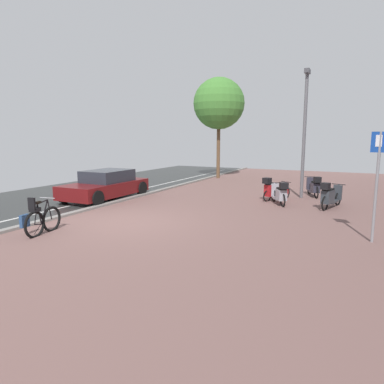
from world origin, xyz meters
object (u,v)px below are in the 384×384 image
(bicycle_foreground, at_px, (41,220))
(parked_car_near, at_px, (106,185))
(scooter_extra, at_px, (273,190))
(lamp_post, at_px, (305,128))
(parking_sign, at_px, (377,176))
(street_tree, at_px, (219,104))
(scooter_mid, at_px, (280,194))
(scooter_far, at_px, (314,187))
(scooter_near, at_px, (330,196))

(bicycle_foreground, bearing_deg, parked_car_near, 112.08)
(scooter_extra, height_order, lamp_post, lamp_post)
(parked_car_near, height_order, parking_sign, parking_sign)
(bicycle_foreground, height_order, street_tree, street_tree)
(scooter_mid, height_order, street_tree, street_tree)
(scooter_far, height_order, street_tree, street_tree)
(bicycle_foreground, bearing_deg, scooter_extra, 60.32)
(scooter_extra, xyz_separation_m, parking_sign, (3.60, -4.78, 1.24))
(scooter_far, bearing_deg, parked_car_near, -151.22)
(parked_car_near, bearing_deg, bicycle_foreground, -67.92)
(scooter_far, height_order, parking_sign, parking_sign)
(lamp_post, distance_m, street_tree, 8.27)
(parking_sign, bearing_deg, scooter_near, 108.47)
(scooter_far, distance_m, street_tree, 9.18)
(scooter_near, xyz_separation_m, street_tree, (-7.38, 7.29, 4.27))
(scooter_extra, distance_m, parking_sign, 6.11)
(scooter_near, relative_size, parked_car_near, 0.46)
(scooter_mid, bearing_deg, scooter_far, 68.89)
(scooter_mid, distance_m, parked_car_near, 7.32)
(parking_sign, height_order, lamp_post, lamp_post)
(scooter_extra, relative_size, street_tree, 0.26)
(scooter_near, bearing_deg, parked_car_near, -167.62)
(bicycle_foreground, bearing_deg, street_tree, 92.32)
(scooter_far, bearing_deg, scooter_mid, -111.11)
(bicycle_foreground, distance_m, parking_sign, 8.81)
(scooter_extra, bearing_deg, scooter_near, -19.25)
(scooter_mid, bearing_deg, scooter_near, 1.97)
(bicycle_foreground, height_order, parking_sign, parking_sign)
(scooter_extra, relative_size, parking_sign, 0.59)
(bicycle_foreground, xyz_separation_m, scooter_mid, (4.97, 7.07, 0.04))
(scooter_near, relative_size, lamp_post, 0.34)
(parked_car_near, distance_m, lamp_post, 8.88)
(parking_sign, bearing_deg, parked_car_near, 168.77)
(bicycle_foreground, relative_size, lamp_post, 0.26)
(scooter_far, distance_m, parking_sign, 6.92)
(parking_sign, relative_size, lamp_post, 0.51)
(scooter_extra, bearing_deg, bicycle_foreground, -119.68)
(scooter_near, xyz_separation_m, parking_sign, (1.33, -3.98, 1.22))
(scooter_near, relative_size, parking_sign, 0.68)
(scooter_mid, bearing_deg, street_tree, 127.06)
(scooter_extra, xyz_separation_m, lamp_post, (0.97, 1.15, 2.58))
(parking_sign, xyz_separation_m, street_tree, (-8.71, 11.27, 3.04))
(parked_car_near, xyz_separation_m, parking_sign, (10.23, -2.03, 1.11))
(parked_car_near, bearing_deg, street_tree, 80.67)
(scooter_near, distance_m, parked_car_near, 9.11)
(parked_car_near, bearing_deg, parking_sign, -11.23)
(scooter_extra, distance_m, street_tree, 9.31)
(scooter_far, bearing_deg, lamp_post, -131.18)
(scooter_near, height_order, lamp_post, lamp_post)
(scooter_near, relative_size, street_tree, 0.29)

